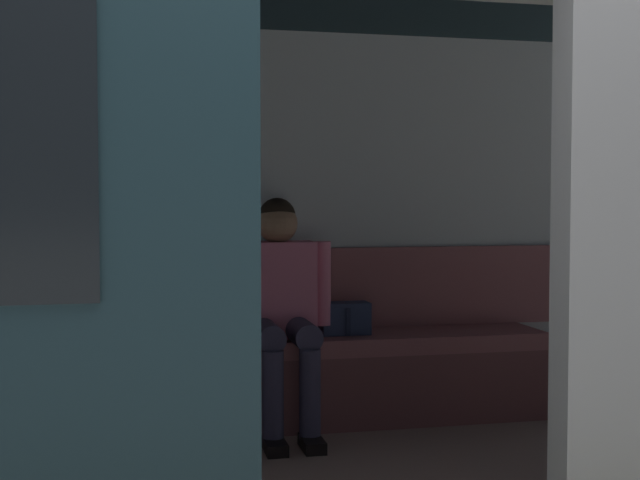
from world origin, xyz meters
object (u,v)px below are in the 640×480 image
at_px(person_seated, 280,298).
at_px(book, 210,335).
at_px(train_car, 313,134).
at_px(grab_pole_door, 252,243).
at_px(bench_seat, 286,359).
at_px(handbag, 345,318).

height_order(person_seated, book, person_seated).
relative_size(train_car, grab_pole_door, 3.05).
height_order(bench_seat, handbag, handbag).
bearing_deg(train_car, book, -71.83).
bearing_deg(book, train_car, 99.35).
xyz_separation_m(person_seated, handbag, (-0.37, -0.11, -0.13)).
relative_size(train_car, book, 29.09).
height_order(handbag, grab_pole_door, grab_pole_door).
relative_size(bench_seat, person_seated, 2.36).
bearing_deg(book, grab_pole_door, 81.09).
xyz_separation_m(person_seated, book, (0.35, -0.13, -0.20)).
bearing_deg(train_car, person_seated, -91.14).
xyz_separation_m(bench_seat, person_seated, (0.04, 0.05, 0.33)).
xyz_separation_m(handbag, book, (0.71, -0.03, -0.07)).
distance_m(book, grab_pole_door, 1.67).
bearing_deg(grab_pole_door, handbag, -114.84).
bearing_deg(bench_seat, handbag, -170.70).
distance_m(train_car, bench_seat, 1.44).
bearing_deg(bench_seat, grab_pole_door, 75.45).
height_order(train_car, bench_seat, train_car).
distance_m(person_seated, handbag, 0.40).
bearing_deg(train_car, grab_pole_door, 59.67).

